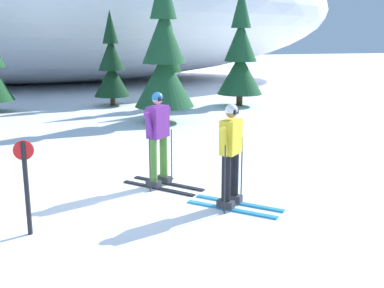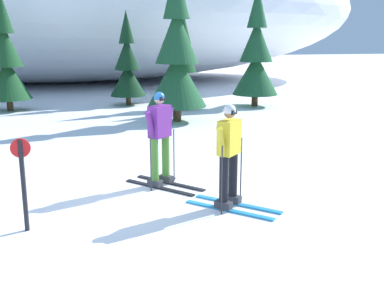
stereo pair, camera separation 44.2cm
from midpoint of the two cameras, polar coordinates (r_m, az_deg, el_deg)
The scene contains 10 objects.
ground_plane at distance 7.99m, azimuth -9.63°, elevation -7.61°, with size 120.00×120.00×0.00m, color white.
skier_purple_jacket at distance 8.72m, azimuth -2.49°, elevation 0.88°, with size 1.38×1.49×1.80m.
skier_yellow_jacket at distance 7.63m, azimuth 6.26°, elevation -1.26°, with size 1.43×1.44×1.74m.
pine_tree_left at distance 18.99m, azimuth -21.25°, elevation 9.39°, with size 1.72×1.72×4.44m.
pine_tree_center_left at distance 19.47m, azimuth -7.30°, elevation 9.48°, with size 1.48×1.48×3.84m.
pine_tree_center_right at distance 15.44m, azimuth -1.06°, elevation 10.65°, with size 1.98×1.98×5.12m.
pine_tree_right at distance 18.30m, azimuth -0.42°, elevation 9.33°, with size 1.47×1.47×3.82m.
pine_tree_far_right at distance 19.17m, azimuth 8.54°, elevation 10.57°, with size 1.85×1.85×4.78m.
snow_ridge_background at distance 31.09m, azimuth -15.47°, elevation 15.82°, with size 38.39×21.38×9.04m, color white.
trail_marker_post at distance 7.05m, azimuth -18.38°, elevation -4.12°, with size 0.28×0.07×1.39m.
Camera 2 is at (-0.29, -7.52, 2.80)m, focal length 43.39 mm.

